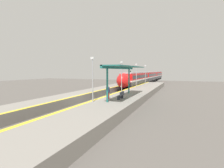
{
  "coord_description": "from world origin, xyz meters",
  "views": [
    {
      "loc": [
        10.96,
        -19.36,
        4.33
      ],
      "look_at": [
        0.57,
        6.51,
        2.21
      ],
      "focal_mm": 28.0,
      "sensor_mm": 36.0,
      "label": 1
    }
  ],
  "objects_px": {
    "lamppost_near": "(93,76)",
    "lamppost_farthest": "(145,73)",
    "train": "(148,77)",
    "lamppost_far": "(136,73)",
    "railway_signal": "(130,77)",
    "platform_bench": "(121,95)",
    "lamppost_mid": "(122,74)",
    "person_waiting": "(108,92)"
  },
  "relations": [
    {
      "from": "train",
      "to": "person_waiting",
      "type": "relative_size",
      "value": 37.62
    },
    {
      "from": "train",
      "to": "platform_bench",
      "type": "relative_size",
      "value": 41.12
    },
    {
      "from": "person_waiting",
      "to": "lamppost_far",
      "type": "xyz_separation_m",
      "value": [
        -0.78,
        16.81,
        1.93
      ]
    },
    {
      "from": "person_waiting",
      "to": "lamppost_far",
      "type": "bearing_deg",
      "value": 92.66
    },
    {
      "from": "lamppost_near",
      "to": "person_waiting",
      "type": "bearing_deg",
      "value": 71.04
    },
    {
      "from": "lamppost_near",
      "to": "lamppost_farthest",
      "type": "height_order",
      "value": "same"
    },
    {
      "from": "train",
      "to": "lamppost_farthest",
      "type": "height_order",
      "value": "lamppost_farthest"
    },
    {
      "from": "lamppost_far",
      "to": "lamppost_farthest",
      "type": "xyz_separation_m",
      "value": [
        0.0,
        9.54,
        0.0
      ]
    },
    {
      "from": "lamppost_near",
      "to": "lamppost_farthest",
      "type": "xyz_separation_m",
      "value": [
        0.0,
        28.62,
        0.0
      ]
    },
    {
      "from": "railway_signal",
      "to": "lamppost_far",
      "type": "height_order",
      "value": "lamppost_far"
    },
    {
      "from": "lamppost_near",
      "to": "lamppost_far",
      "type": "height_order",
      "value": "same"
    },
    {
      "from": "train",
      "to": "lamppost_farthest",
      "type": "xyz_separation_m",
      "value": [
        2.16,
        -16.79,
        1.51
      ]
    },
    {
      "from": "platform_bench",
      "to": "lamppost_mid",
      "type": "height_order",
      "value": "lamppost_mid"
    },
    {
      "from": "train",
      "to": "lamppost_near",
      "type": "distance_m",
      "value": 45.49
    },
    {
      "from": "person_waiting",
      "to": "lamppost_near",
      "type": "bearing_deg",
      "value": -108.96
    },
    {
      "from": "lamppost_far",
      "to": "railway_signal",
      "type": "bearing_deg",
      "value": 111.38
    },
    {
      "from": "platform_bench",
      "to": "lamppost_farthest",
      "type": "relative_size",
      "value": 0.31
    },
    {
      "from": "train",
      "to": "lamppost_far",
      "type": "bearing_deg",
      "value": -85.31
    },
    {
      "from": "lamppost_near",
      "to": "lamppost_mid",
      "type": "height_order",
      "value": "same"
    },
    {
      "from": "lamppost_far",
      "to": "train",
      "type": "bearing_deg",
      "value": 94.69
    },
    {
      "from": "lamppost_near",
      "to": "lamppost_farthest",
      "type": "distance_m",
      "value": 28.62
    },
    {
      "from": "lamppost_near",
      "to": "lamppost_mid",
      "type": "relative_size",
      "value": 1.0
    },
    {
      "from": "platform_bench",
      "to": "lamppost_far",
      "type": "xyz_separation_m",
      "value": [
        -2.27,
        16.42,
        2.29
      ]
    },
    {
      "from": "train",
      "to": "platform_bench",
      "type": "bearing_deg",
      "value": -84.08
    },
    {
      "from": "person_waiting",
      "to": "lamppost_mid",
      "type": "bearing_deg",
      "value": 96.13
    },
    {
      "from": "railway_signal",
      "to": "lamppost_mid",
      "type": "distance_m",
      "value": 21.75
    },
    {
      "from": "train",
      "to": "railway_signal",
      "type": "bearing_deg",
      "value": -99.38
    },
    {
      "from": "lamppost_farthest",
      "to": "person_waiting",
      "type": "bearing_deg",
      "value": -88.3
    },
    {
      "from": "platform_bench",
      "to": "lamppost_far",
      "type": "distance_m",
      "value": 16.74
    },
    {
      "from": "lamppost_mid",
      "to": "lamppost_far",
      "type": "height_order",
      "value": "same"
    },
    {
      "from": "railway_signal",
      "to": "lamppost_farthest",
      "type": "distance_m",
      "value": 5.19
    },
    {
      "from": "platform_bench",
      "to": "lamppost_near",
      "type": "relative_size",
      "value": 0.31
    },
    {
      "from": "lamppost_mid",
      "to": "lamppost_near",
      "type": "bearing_deg",
      "value": -90.0
    },
    {
      "from": "lamppost_near",
      "to": "lamppost_far",
      "type": "distance_m",
      "value": 19.08
    },
    {
      "from": "lamppost_near",
      "to": "lamppost_farthest",
      "type": "relative_size",
      "value": 1.0
    },
    {
      "from": "platform_bench",
      "to": "railway_signal",
      "type": "relative_size",
      "value": 0.34
    },
    {
      "from": "railway_signal",
      "to": "lamppost_near",
      "type": "bearing_deg",
      "value": -81.54
    },
    {
      "from": "platform_bench",
      "to": "lamppost_mid",
      "type": "xyz_separation_m",
      "value": [
        -2.27,
        6.88,
        2.29
      ]
    },
    {
      "from": "train",
      "to": "lamppost_far",
      "type": "xyz_separation_m",
      "value": [
        2.16,
        -26.33,
        1.51
      ]
    },
    {
      "from": "train",
      "to": "lamppost_farthest",
      "type": "relative_size",
      "value": 12.72
    },
    {
      "from": "lamppost_mid",
      "to": "lamppost_farthest",
      "type": "xyz_separation_m",
      "value": [
        0.0,
        19.08,
        0.0
      ]
    },
    {
      "from": "platform_bench",
      "to": "lamppost_farthest",
      "type": "bearing_deg",
      "value": 95.01
    }
  ]
}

